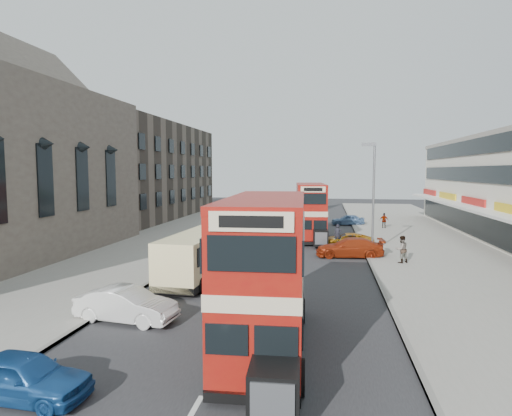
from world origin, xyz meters
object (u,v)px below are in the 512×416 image
Objects in this scene: car_right_b at (348,240)px; car_left_front at (126,305)px; pedestrian_far at (384,220)px; bus_main at (266,272)px; street_lamp at (373,189)px; coach at (204,251)px; car_left_near at (23,376)px; pedestrian_near at (402,249)px; cyclist at (338,240)px; car_right_c at (348,220)px; car_right_a at (350,248)px; bus_second at (311,211)px.

car_left_front is at bearing -31.42° from car_right_b.
car_right_b is at bearing -105.23° from pedestrian_far.
bus_main is 2.28× the size of car_right_b.
street_lamp is 13.58m from coach.
bus_main is 2.50× the size of car_left_near.
cyclist is (-3.93, 5.24, -0.40)m from pedestrian_near.
street_lamp is at bearing 28.41° from car_right_b.
coach is 26.30m from car_right_c.
car_right_a is 3.77m from pedestrian_near.
car_right_c is at bearing 72.45° from coach.
street_lamp reaches higher than bus_main.
bus_second is 4.92m from cyclist.
bus_second is at bearing -84.86° from pedestrian_near.
car_left_front is at bearing -114.46° from cyclist.
car_left_front is at bearing 3.19° from car_left_near.
pedestrian_near is 17.21m from pedestrian_far.
car_left_front is at bearing -18.35° from bus_main.
street_lamp is 14.48m from pedestrian_far.
bus_second reaches higher than car_right_c.
car_left_near is 39.61m from car_right_c.
cyclist is at bearing -17.52° from car_left_near.
bus_second reaches higher than car_left_near.
bus_second is at bearing -127.00° from pedestrian_far.
street_lamp is 16.89m from car_right_c.
bus_main is 34.31m from car_right_c.
cyclist is (7.89, 10.01, -0.79)m from coach.
bus_main is 5.94× the size of pedestrian_far.
coach reaches higher than pedestrian_far.
car_right_c is at bearing -100.29° from bus_main.
coach is at bearing -126.26° from cyclist.
cyclist is (-5.01, -11.93, -0.29)m from pedestrian_far.
car_right_a is at bearing -4.64° from car_right_b.
car_right_c is (-0.92, 16.34, -4.17)m from street_lamp.
car_left_near is (-0.91, -13.69, -0.81)m from coach.
bus_second is at bearing -139.97° from car_right_b.
car_right_a is 2.63× the size of pedestrian_near.
cyclist is at bearing 143.20° from street_lamp.
street_lamp is 2.25× the size of car_right_c.
bus_main reaches higher than cyclist.
car_right_a reaches higher than car_left_near.
pedestrian_far reaches higher than car_left_near.
bus_second reaches higher than pedestrian_far.
bus_main is at bearing -13.74° from car_right_c.
car_left_near is at bearing 26.35° from pedestrian_near.
car_right_c is (4.33, 33.97, -2.04)m from bus_main.
coach is at bearing -0.96° from car_left_near.
car_left_near is at bearing -90.55° from coach.
car_right_c is at bearing 93.23° from street_lamp.
cyclist is at bearing -107.40° from pedestrian_far.
street_lamp is at bearing -109.61° from bus_main.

